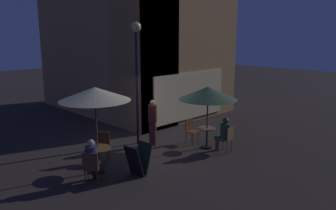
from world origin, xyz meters
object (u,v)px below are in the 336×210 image
Objects in this scene: patio_umbrella_1 at (208,93)px; cafe_chair_3 at (191,129)px; menu_sandwich_board at (138,159)px; cafe_chair_2 at (227,137)px; patio_umbrella_0 at (95,94)px; patron_standing_2 at (153,123)px; cafe_chair_1 at (91,165)px; street_lamp_near_corner at (137,57)px; patron_seated_0 at (92,158)px; cafe_table_0 at (98,154)px; cafe_chair_0 at (103,145)px; patron_seated_1 at (224,132)px; cafe_table_1 at (207,135)px.

patio_umbrella_1 reaches higher than cafe_chair_3.
cafe_chair_2 is (3.33, -0.71, 0.09)m from menu_sandwich_board.
menu_sandwich_board is 2.23m from patio_umbrella_0.
cafe_chair_1 is at bearing 176.00° from patron_standing_2.
street_lamp_near_corner reaches higher than menu_sandwich_board.
menu_sandwich_board is 0.41× the size of patio_umbrella_1.
cafe_chair_3 is at bearing -2.87° from cafe_chair_2.
cafe_chair_3 is (1.43, -1.33, -2.66)m from street_lamp_near_corner.
patron_seated_0 is at bearing -85.38° from cafe_chair_3.
patron_standing_2 reaches higher than cafe_table_0.
cafe_chair_3 is at bearing -40.15° from patron_seated_0.
street_lamp_near_corner reaches higher than cafe_chair_1.
street_lamp_near_corner reaches higher than cafe_chair_0.
patio_umbrella_0 is 2.78× the size of cafe_chair_3.
cafe_chair_0 is 4.08m from patron_seated_1.
patron_seated_0 reaches higher than cafe_chair_2.
patron_seated_0 reaches higher than menu_sandwich_board.
cafe_table_0 is at bearing 122.82° from menu_sandwich_board.
patron_seated_0 is (0.10, 0.10, 0.15)m from cafe_chair_1.
patron_standing_2 is (2.22, 0.13, 0.28)m from cafe_chair_0.
patron_standing_2 is (2.07, 1.69, 0.38)m from menu_sandwich_board.
cafe_table_1 is at bearing 45.00° from patio_umbrella_1.
patron_seated_1 is (4.06, -1.53, -1.63)m from patio_umbrella_0.
patron_seated_0 is (-1.23, 0.46, 0.24)m from menu_sandwich_board.
cafe_chair_1 is at bearing -149.44° from street_lamp_near_corner.
cafe_table_0 is 3.97m from cafe_chair_3.
cafe_table_1 is 4.49m from patron_seated_0.
patron_seated_1 is at bearing -56.78° from cafe_chair_1.
patio_umbrella_1 is (3.98, -0.85, 1.41)m from cafe_table_0.
cafe_chair_2 is (4.08, -1.67, -1.78)m from patio_umbrella_0.
cafe_table_0 is 0.64× the size of patron_seated_1.
cafe_table_0 is at bearing 61.09° from cafe_chair_2.
cafe_table_0 is 4.34m from patron_seated_1.
patron_standing_2 reaches higher than cafe_chair_0.
cafe_table_1 is 0.83m from cafe_chair_2.
patron_seated_0 is 0.75× the size of patron_standing_2.
patio_umbrella_0 is at bearing 0.00° from cafe_chair_1.
patio_umbrella_0 is 2.73× the size of cafe_chair_1.
patron_seated_1 is at bearing -61.26° from street_lamp_near_corner.
patron_seated_0 reaches higher than cafe_chair_0.
patio_umbrella_1 is at bearing -2.98° from menu_sandwich_board.
patron_seated_1 is at bearing -83.32° from cafe_table_1.
street_lamp_near_corner is 1.74× the size of patio_umbrella_0.
cafe_chair_1 is at bearing 72.03° from patron_seated_1.
cafe_chair_3 reaches higher than cafe_table_1.
cafe_chair_3 reaches higher than cafe_table_0.
patio_umbrella_1 is at bearing -0.00° from cafe_chair_3.
cafe_chair_1 is 1.03× the size of cafe_chair_2.
cafe_table_0 is (-2.54, -1.25, -2.64)m from street_lamp_near_corner.
patio_umbrella_1 is 1.45m from patron_seated_1.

